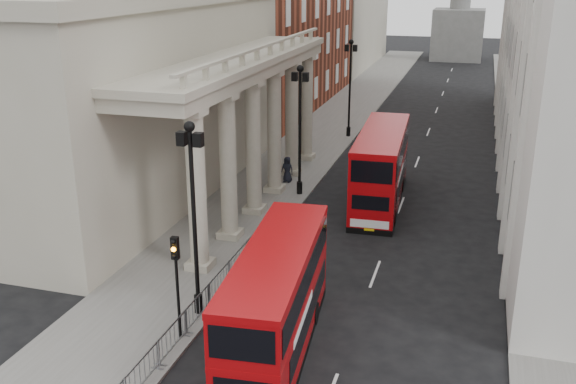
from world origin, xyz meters
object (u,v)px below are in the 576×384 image
object	(u,v)px
lamp_post_north	(350,81)
pedestrian_b	(230,180)
pedestrian_c	(287,169)
traffic_light	(176,269)
bus_far	(381,166)
lamp_post_mid	(300,122)
pedestrian_a	(252,197)
bus_near	(277,299)
lamp_post_south	(193,207)

from	to	relation	value
lamp_post_north	pedestrian_b	world-z (taller)	lamp_post_north
pedestrian_b	pedestrian_c	world-z (taller)	pedestrian_c
traffic_light	pedestrian_b	bearing A→B (deg)	104.88
bus_far	lamp_post_mid	bearing A→B (deg)	177.44
lamp_post_north	pedestrian_c	world-z (taller)	lamp_post_north
pedestrian_c	pedestrian_a	bearing A→B (deg)	-87.93
bus_far	pedestrian_a	bearing A→B (deg)	-154.51
lamp_post_mid	bus_far	distance (m)	5.78
traffic_light	pedestrian_c	xyz separation A→B (m)	(-1.57, 20.14, -2.10)
bus_far	pedestrian_c	distance (m)	7.15
bus_near	bus_far	xyz separation A→B (m)	(1.19, 17.73, 0.20)
lamp_post_south	pedestrian_a	bearing A→B (deg)	98.98
bus_far	lamp_post_south	bearing A→B (deg)	-110.96
lamp_post_south	bus_near	world-z (taller)	lamp_post_south
bus_near	bus_far	bearing A→B (deg)	80.87
pedestrian_c	bus_far	bearing A→B (deg)	-10.89
bus_near	pedestrian_c	world-z (taller)	bus_near
lamp_post_mid	bus_far	xyz separation A→B (m)	(5.22, 0.03, -2.48)
traffic_light	bus_far	xyz separation A→B (m)	(5.12, 18.05, -0.67)
lamp_post_north	pedestrian_c	bearing A→B (deg)	-96.03
bus_far	pedestrian_b	bearing A→B (deg)	-176.73
traffic_light	pedestrian_a	size ratio (longest dim) A/B	2.54
lamp_post_mid	pedestrian_c	bearing A→B (deg)	124.68
lamp_post_north	traffic_light	bearing A→B (deg)	-89.83
traffic_light	pedestrian_b	world-z (taller)	traffic_light
lamp_post_mid	bus_far	world-z (taller)	lamp_post_mid
lamp_post_south	bus_far	world-z (taller)	lamp_post_south
bus_near	bus_far	size ratio (longest dim) A/B	0.93
traffic_light	lamp_post_south	bearing A→B (deg)	92.84
pedestrian_b	bus_near	bearing A→B (deg)	106.54
lamp_post_south	pedestrian_c	distance (m)	18.59
lamp_post_mid	traffic_light	world-z (taller)	lamp_post_mid
lamp_post_mid	traffic_light	distance (m)	18.11
bus_near	pedestrian_b	bearing A→B (deg)	111.59
traffic_light	pedestrian_a	distance (m)	14.49
lamp_post_south	traffic_light	world-z (taller)	lamp_post_south
traffic_light	pedestrian_c	distance (m)	20.31
lamp_post_north	traffic_light	size ratio (longest dim) A/B	1.93
lamp_post_mid	pedestrian_b	world-z (taller)	lamp_post_mid
bus_near	bus_far	world-z (taller)	bus_far
lamp_post_north	bus_far	bearing A→B (deg)	-71.88
lamp_post_north	pedestrian_b	distance (m)	18.02
lamp_post_south	bus_far	xyz separation A→B (m)	(5.22, 16.03, -2.48)
lamp_post_mid	pedestrian_a	world-z (taller)	lamp_post_mid
traffic_light	pedestrian_b	xyz separation A→B (m)	(-4.52, 17.01, -2.15)
pedestrian_a	bus_near	bearing A→B (deg)	-64.45
lamp_post_south	pedestrian_a	size ratio (longest dim) A/B	4.91
lamp_post_south	bus_far	size ratio (longest dim) A/B	0.76
lamp_post_mid	bus_near	xyz separation A→B (m)	(4.04, -17.69, -2.67)
lamp_post_north	pedestrian_b	xyz separation A→B (m)	(-4.42, -17.01, -3.95)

